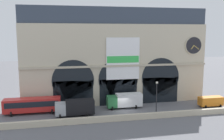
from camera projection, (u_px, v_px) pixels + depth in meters
name	position (u px, v px, depth m)	size (l,w,h in m)	color
ground_plane	(124.00, 112.00, 50.97)	(200.00, 200.00, 0.00)	slate
quay_parapet_wall	(131.00, 117.00, 45.98)	(90.00, 0.70, 1.10)	beige
station_building	(116.00, 57.00, 56.37)	(41.61, 4.80, 21.54)	beige
bus_west	(32.00, 105.00, 49.58)	(11.00, 3.25, 3.10)	red
box_truck_midwest	(75.00, 107.00, 48.22)	(7.50, 2.91, 3.12)	#ADB2B7
box_truck_center	(125.00, 100.00, 53.20)	(7.50, 2.91, 3.12)	#2D7A42
van_east	(211.00, 101.00, 54.24)	(5.20, 2.48, 2.20)	orange
street_lamp_quayside	(157.00, 94.00, 47.25)	(0.44, 0.44, 6.90)	black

